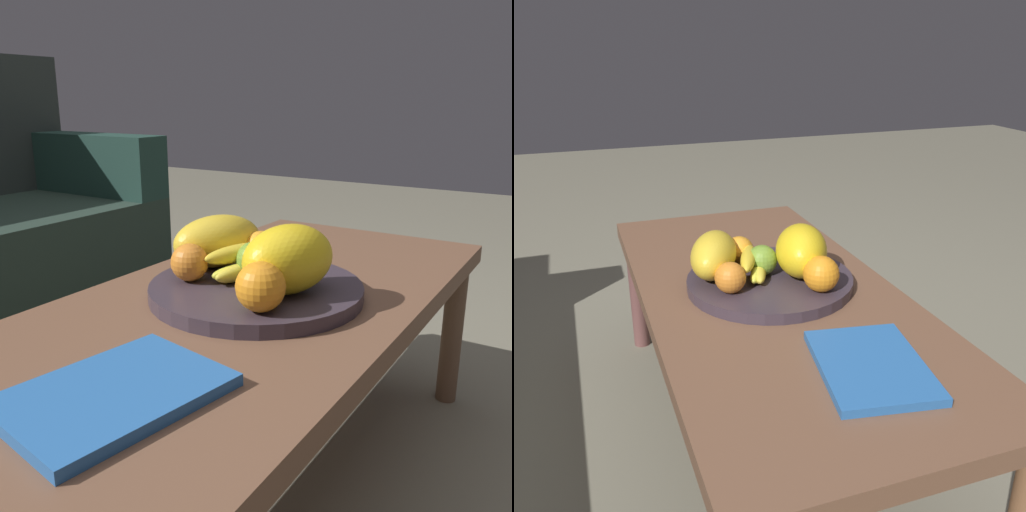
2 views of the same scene
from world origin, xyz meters
TOP-DOWN VIEW (x-y plane):
  - ground_plane at (0.00, 0.00)m, footprint 8.00×8.00m
  - coffee_table at (0.00, 0.00)m, footprint 1.22×0.56m
  - fruit_bowl at (0.02, -0.01)m, footprint 0.38×0.38m
  - melon_large_front at (0.01, -0.08)m, footprint 0.20×0.17m
  - melon_smaller_beside at (0.07, 0.11)m, footprint 0.21×0.17m
  - orange_front at (-0.09, -0.09)m, footprint 0.08×0.08m
  - orange_left at (-0.03, 0.10)m, footprint 0.07×0.07m
  - orange_right at (0.11, 0.04)m, footprint 0.07×0.07m
  - apple_front at (0.04, 0.01)m, footprint 0.07×0.07m
  - banana_bunch at (0.04, 0.02)m, footprint 0.16×0.12m
  - magazine at (-0.36, -0.06)m, footprint 0.28×0.22m

SIDE VIEW (x-z plane):
  - ground_plane at x=0.00m, z-range 0.00..0.00m
  - coffee_table at x=0.00m, z-range 0.16..0.56m
  - magazine at x=-0.36m, z-range 0.40..0.42m
  - fruit_bowl at x=0.02m, z-range 0.40..0.43m
  - banana_bunch at x=0.04m, z-range 0.43..0.49m
  - orange_left at x=-0.03m, z-range 0.43..0.50m
  - apple_front at x=0.04m, z-range 0.43..0.50m
  - orange_right at x=0.11m, z-range 0.43..0.50m
  - orange_front at x=-0.09m, z-range 0.43..0.51m
  - melon_smaller_beside at x=0.07m, z-range 0.43..0.53m
  - melon_large_front at x=0.01m, z-range 0.43..0.55m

